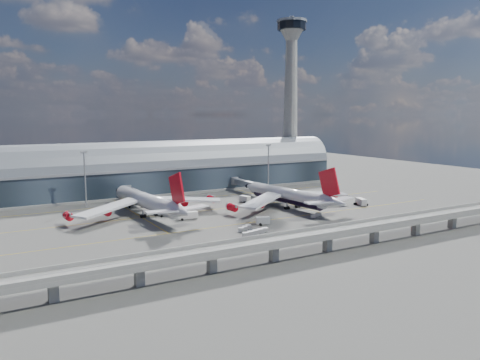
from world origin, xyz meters
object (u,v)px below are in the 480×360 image
cargo_train_2 (316,215)px  service_truck_4 (245,199)px  airliner_left (148,201)px  service_truck_1 (263,221)px  cargo_train_1 (255,232)px  floodlight_mast_right (268,166)px  service_truck_5 (165,212)px  service_truck_2 (187,215)px  cargo_train_0 (245,229)px  floodlight_mast_left (85,177)px  airliner_right (289,196)px  service_truck_3 (361,202)px  control_tower (291,100)px

cargo_train_2 → service_truck_4: bearing=30.5°
cargo_train_2 → airliner_left: bearing=77.5°
service_truck_1 → cargo_train_1: bearing=158.6°
floodlight_mast_right → service_truck_5: floodlight_mast_right is taller
service_truck_2 → cargo_train_2: service_truck_2 is taller
cargo_train_0 → floodlight_mast_left: bearing=56.3°
service_truck_1 → cargo_train_0: size_ratio=0.78×
service_truck_5 → airliner_right: bearing=-59.7°
cargo_train_1 → service_truck_2: bearing=33.0°
airliner_left → service_truck_4: 51.21m
floodlight_mast_left → airliner_right: bearing=-31.2°
service_truck_1 → service_truck_4: service_truck_4 is taller
service_truck_3 → cargo_train_2: service_truck_3 is taller
airliner_left → cargo_train_0: (22.10, -41.83, -5.30)m
service_truck_3 → cargo_train_0: service_truck_3 is taller
floodlight_mast_left → service_truck_5: size_ratio=4.31×
service_truck_5 → service_truck_2: bearing=-110.2°
airliner_right → service_truck_4: airliner_right is taller
service_truck_1 → cargo_train_2: bearing=-69.2°
service_truck_5 → cargo_train_1: 48.55m
service_truck_5 → cargo_train_2: size_ratio=0.86×
service_truck_5 → cargo_train_1: size_ratio=0.48×
airliner_right → service_truck_3: size_ratio=9.25×
floodlight_mast_left → service_truck_3: bearing=-28.2°
service_truck_5 → cargo_train_0: service_truck_5 is taller
floodlight_mast_right → service_truck_4: size_ratio=4.37×
floodlight_mast_right → service_truck_4: floodlight_mast_right is taller
floodlight_mast_left → service_truck_1: 88.06m
cargo_train_0 → service_truck_4: bearing=-2.5°
cargo_train_1 → cargo_train_2: 38.47m
control_tower → service_truck_3: (-22.70, -88.30, -49.97)m
service_truck_2 → cargo_train_1: bearing=-156.0°
floodlight_mast_left → cargo_train_0: 86.49m
service_truck_1 → service_truck_4: bearing=-1.1°
floodlight_mast_right → service_truck_4: (-31.04, -27.00, -12.04)m
airliner_left → airliner_right: (61.41, -14.76, -0.67)m
service_truck_4 → service_truck_1: bearing=-125.2°
airliner_right → service_truck_5: (-55.50, 11.78, -4.02)m
cargo_train_0 → cargo_train_2: size_ratio=1.05×
service_truck_4 → cargo_train_0: 56.13m
service_truck_2 → cargo_train_0: bearing=-152.8°
floodlight_mast_left → floodlight_mast_right: bearing=0.0°
floodlight_mast_right → airliner_left: (-81.63, -33.54, -7.47)m
airliner_right → cargo_train_0: (-39.30, -27.06, -4.63)m
service_truck_3 → service_truck_5: (-88.03, 23.77, -0.19)m
control_tower → service_truck_1: bearing=-130.3°
service_truck_5 → cargo_train_0: (16.20, -38.84, -0.61)m
airliner_right → service_truck_3: 34.88m
control_tower → floodlight_mast_left: bearing=-168.3°
floodlight_mast_right → airliner_left: 88.57m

